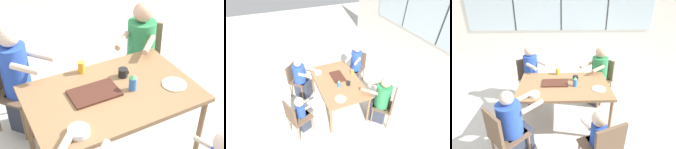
% 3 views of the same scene
% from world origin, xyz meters
% --- Properties ---
extents(dining_table, '(1.45, 0.94, 0.75)m').
position_xyz_m(dining_table, '(0.00, 0.00, 0.69)').
color(dining_table, olive).
rests_on(dining_table, ground_plane).
extents(chair_for_woman_green_shirt, '(0.57, 0.57, 0.87)m').
position_xyz_m(chair_for_woman_green_shirt, '(0.82, 0.78, 0.52)').
color(chair_for_woman_green_shirt, brown).
rests_on(chair_for_woman_green_shirt, ground_plane).
extents(chair_for_man_blue_shirt, '(0.56, 0.56, 0.87)m').
position_xyz_m(chair_for_man_blue_shirt, '(-0.73, 0.87, 0.52)').
color(chair_for_man_blue_shirt, brown).
rests_on(chair_for_man_blue_shirt, ground_plane).
extents(person_woman_green_shirt, '(0.62, 0.61, 1.17)m').
position_xyz_m(person_woman_green_shirt, '(0.70, 0.67, 0.53)').
color(person_woman_green_shirt, '#333847').
rests_on(person_woman_green_shirt, ground_plane).
extents(person_man_blue_shirt, '(0.52, 0.55, 1.19)m').
position_xyz_m(person_man_blue_shirt, '(-0.63, 0.75, 0.55)').
color(person_man_blue_shirt, '#333847').
rests_on(person_man_blue_shirt, ground_plane).
extents(food_tray_dark, '(0.42, 0.27, 0.02)m').
position_xyz_m(food_tray_dark, '(-0.14, 0.04, 0.76)').
color(food_tray_dark, '#472319').
rests_on(food_tray_dark, dining_table).
extents(coffee_mug, '(0.09, 0.09, 0.08)m').
position_xyz_m(coffee_mug, '(0.20, 0.16, 0.79)').
color(coffee_mug, black).
rests_on(coffee_mug, dining_table).
extents(sippy_cup, '(0.07, 0.07, 0.15)m').
position_xyz_m(sippy_cup, '(0.17, -0.05, 0.83)').
color(sippy_cup, blue).
rests_on(sippy_cup, dining_table).
extents(juice_glass, '(0.07, 0.07, 0.11)m').
position_xyz_m(juice_glass, '(-0.11, 0.40, 0.81)').
color(juice_glass, gold).
rests_on(juice_glass, dining_table).
extents(bowl_white_shallow, '(0.16, 0.16, 0.05)m').
position_xyz_m(bowl_white_shallow, '(-0.44, -0.32, 0.78)').
color(bowl_white_shallow, white).
rests_on(bowl_white_shallow, dining_table).
extents(plate_tortillas, '(0.22, 0.22, 0.01)m').
position_xyz_m(plate_tortillas, '(0.53, -0.16, 0.76)').
color(plate_tortillas, beige).
rests_on(plate_tortillas, dining_table).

